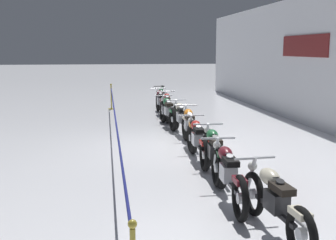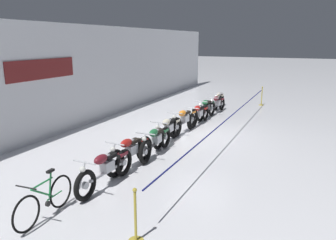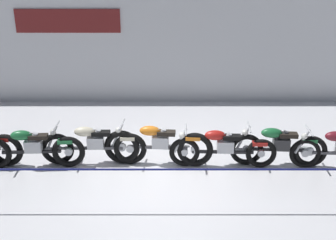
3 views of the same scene
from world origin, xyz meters
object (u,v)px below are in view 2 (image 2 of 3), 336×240
at_px(motorcycle_maroon_7, 217,104).
at_px(stanchion_far_left, 220,128).
at_px(bicycle, 45,201).
at_px(motorcycle_green_6, 206,109).
at_px(motorcycle_red_1, 130,153).
at_px(motorcycle_green_2, 156,141).
at_px(stanchion_mid_left, 262,99).
at_px(motorcycle_cream_3, 168,130).
at_px(motorcycle_maroon_0, 106,169).
at_px(motorcycle_orange_4, 184,121).
at_px(motorcycle_cream_8, 219,99).
at_px(motorcycle_red_5, 198,114).

xyz_separation_m(motorcycle_maroon_7, stanchion_far_left, (-5.56, -1.71, 0.30)).
bearing_deg(bicycle, motorcycle_green_6, -1.51).
xyz_separation_m(motorcycle_red_1, motorcycle_maroon_7, (8.09, -0.18, -0.01)).
distance_m(motorcycle_green_2, stanchion_mid_left, 9.96).
relative_size(motorcycle_red_1, motorcycle_cream_3, 0.92).
bearing_deg(motorcycle_cream_3, motorcycle_maroon_0, -178.66).
relative_size(motorcycle_maroon_7, stanchion_far_left, 0.16).
xyz_separation_m(motorcycle_orange_4, bicycle, (-7.11, 0.22, -0.10)).
distance_m(motorcycle_maroon_0, stanchion_far_left, 4.26).
bearing_deg(motorcycle_maroon_7, motorcycle_orange_4, 177.67).
xyz_separation_m(motorcycle_green_6, motorcycle_cream_8, (2.65, 0.14, -0.01)).
relative_size(motorcycle_cream_3, motorcycle_red_5, 1.00).
height_order(motorcycle_cream_3, motorcycle_maroon_7, motorcycle_cream_3).
relative_size(motorcycle_red_5, motorcycle_green_6, 1.11).
bearing_deg(motorcycle_orange_4, bicycle, 178.25).
bearing_deg(motorcycle_cream_8, stanchion_far_left, -163.95).
distance_m(motorcycle_red_5, stanchion_mid_left, 5.89).
bearing_deg(motorcycle_maroon_7, stanchion_far_left, -162.89).
distance_m(motorcycle_green_6, motorcycle_maroon_7, 1.36).
distance_m(motorcycle_red_1, motorcycle_green_6, 6.74).
bearing_deg(motorcycle_red_5, motorcycle_green_2, -179.38).
bearing_deg(stanchion_mid_left, motorcycle_cream_8, 131.08).
bearing_deg(motorcycle_cream_8, motorcycle_green_2, -178.30).
relative_size(motorcycle_red_5, stanchion_far_left, 0.17).
xyz_separation_m(motorcycle_red_5, motorcycle_green_6, (1.24, 0.05, 0.02)).
distance_m(motorcycle_cream_3, motorcycle_maroon_7, 5.47).
xyz_separation_m(motorcycle_maroon_0, motorcycle_red_5, (6.80, -0.04, -0.01)).
height_order(motorcycle_cream_3, motorcycle_red_5, motorcycle_cream_3).
height_order(motorcycle_green_6, bicycle, bicycle).
bearing_deg(stanchion_mid_left, stanchion_far_left, 180.00).
relative_size(motorcycle_maroon_0, motorcycle_cream_3, 0.98).
xyz_separation_m(motorcycle_maroon_7, bicycle, (-11.13, 0.38, -0.08)).
height_order(motorcycle_green_2, motorcycle_cream_3, motorcycle_cream_3).
distance_m(motorcycle_green_2, motorcycle_green_6, 5.44).
xyz_separation_m(motorcycle_orange_4, stanchion_far_left, (-1.54, -1.87, 0.28)).
bearing_deg(motorcycle_cream_3, stanchion_mid_left, -12.70).
distance_m(motorcycle_orange_4, motorcycle_green_6, 2.66).
relative_size(motorcycle_cream_3, stanchion_mid_left, 2.25).
distance_m(motorcycle_green_6, stanchion_mid_left, 4.74).
distance_m(motorcycle_orange_4, motorcycle_cream_8, 5.32).
distance_m(motorcycle_cream_3, stanchion_mid_left, 8.69).
relative_size(bicycle, stanchion_mid_left, 1.65).
distance_m(motorcycle_cream_3, bicycle, 5.67).
relative_size(motorcycle_green_6, motorcycle_cream_8, 1.03).
bearing_deg(motorcycle_maroon_7, motorcycle_green_6, 174.83).
bearing_deg(motorcycle_green_2, motorcycle_red_5, 0.62).
xyz_separation_m(motorcycle_orange_4, motorcycle_red_5, (1.42, -0.10, -0.03)).
relative_size(motorcycle_maroon_0, motorcycle_cream_8, 1.12).
distance_m(motorcycle_red_5, motorcycle_green_6, 1.24).
height_order(motorcycle_red_5, motorcycle_maroon_7, motorcycle_maroon_7).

